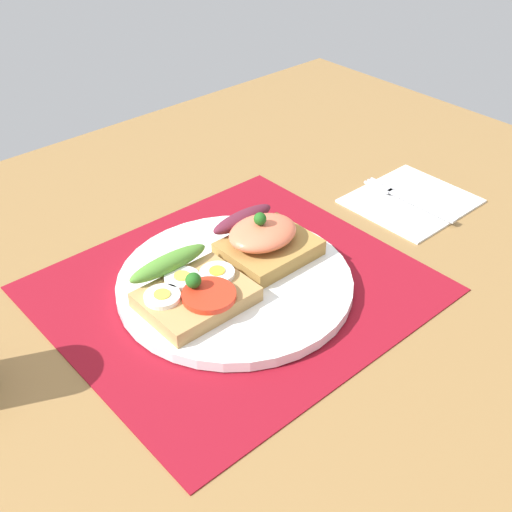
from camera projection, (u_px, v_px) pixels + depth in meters
ground_plane at (235, 301)px, 70.39cm from camera, size 120.00×90.00×3.20cm
placemat at (235, 288)px, 69.37cm from camera, size 37.38×33.77×0.30cm
plate at (235, 283)px, 68.94cm from camera, size 25.03×25.03×1.17cm
sandwich_egg_tomato at (192, 289)px, 64.97cm from camera, size 10.64×10.03×3.85cm
sandwich_salmon at (263, 239)px, 71.14cm from camera, size 9.79×9.52×5.58cm
napkin at (411, 200)px, 83.93cm from camera, size 14.64×13.09×0.60cm
fork at (406, 198)px, 83.38cm from camera, size 1.62×13.80×0.32cm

